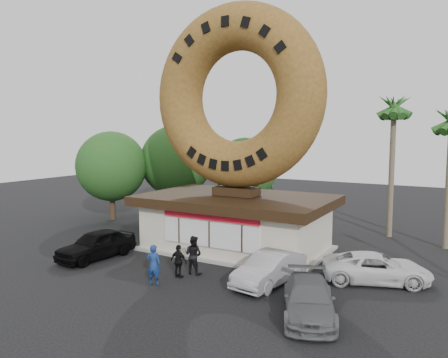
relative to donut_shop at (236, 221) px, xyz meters
name	(u,v)px	position (x,y,z in m)	size (l,w,h in m)	color
ground	(178,278)	(0.00, -5.98, -1.77)	(90.00, 90.00, 0.00)	black
donut_shop	(236,221)	(0.00, 0.00, 0.00)	(11.20, 7.20, 3.80)	beige
giant_donut	(237,97)	(0.00, 0.02, 7.37)	(10.68, 10.68, 2.72)	olive
tree_west	(176,161)	(-9.50, 7.02, 2.87)	(6.00, 6.00, 7.65)	#473321
tree_mid	(245,169)	(-4.00, 9.02, 2.25)	(5.20, 5.20, 6.63)	#473321
tree_far	(111,166)	(-13.00, 3.02, 2.56)	(5.60, 5.60, 7.14)	#473321
palm_near	(394,112)	(7.50, 8.02, 6.65)	(2.60, 2.60, 9.75)	#726651
street_lamp	(274,164)	(-1.86, 10.02, 2.72)	(2.11, 0.20, 8.00)	#59595E
person_left	(154,265)	(-0.41, -7.32, -0.82)	(0.69, 0.45, 1.90)	navy
person_center	(193,255)	(0.32, -5.12, -0.80)	(0.94, 0.73, 1.93)	black
person_right	(179,261)	(0.05, -5.99, -0.94)	(0.96, 0.40, 1.65)	black
car_black	(96,244)	(-5.89, -5.60, -0.96)	(1.89, 4.71, 1.60)	black
car_silver	(270,269)	(4.24, -4.60, -1.03)	(1.56, 4.48, 1.48)	#9F9EA3
car_grey	(309,299)	(7.00, -7.11, -1.09)	(1.90, 4.68, 1.36)	slate
car_white	(376,268)	(8.52, -1.87, -1.08)	(2.29, 4.96, 1.38)	silver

